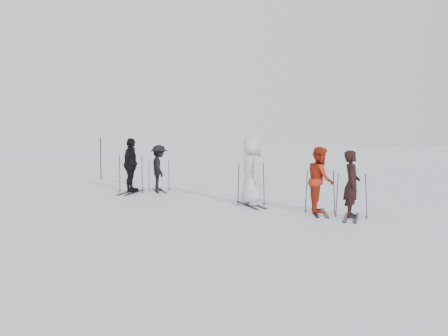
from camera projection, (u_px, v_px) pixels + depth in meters
name	position (u px, v px, depth m)	size (l,w,h in m)	color
ground	(231.00, 204.00, 14.71)	(120.00, 120.00, 0.00)	silver
skier_near_dark	(352.00, 185.00, 12.23)	(0.60, 0.39, 1.64)	black
skier_red	(320.00, 181.00, 12.97)	(0.83, 0.65, 1.71)	#A82813
skier_grey	(251.00, 172.00, 14.40)	(0.96, 0.62, 1.96)	silver
skier_uphill_left	(131.00, 166.00, 17.51)	(1.11, 0.46, 1.89)	black
skier_uphill_far	(159.00, 168.00, 17.99)	(1.06, 0.61, 1.64)	black
skis_near_dark	(351.00, 195.00, 12.24)	(0.83, 1.56, 1.14)	black
skis_red	(320.00, 191.00, 12.99)	(0.85, 1.60, 1.16)	black
skis_grey	(251.00, 183.00, 14.42)	(0.92, 1.74, 1.27)	black
skis_uphill_left	(131.00, 173.00, 17.52)	(0.98, 1.86, 1.35)	black
skis_uphill_far	(159.00, 175.00, 18.01)	(0.85, 1.60, 1.16)	black
piste_marker	(101.00, 158.00, 22.75)	(0.04, 0.04, 1.92)	black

